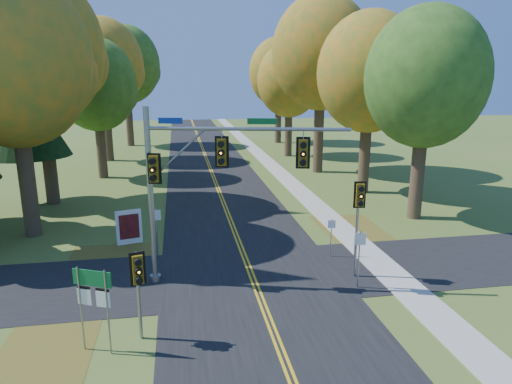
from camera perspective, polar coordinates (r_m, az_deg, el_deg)
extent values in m
plane|color=#445E21|center=(19.06, 0.37, -12.71)|extent=(160.00, 160.00, 0.00)
cube|color=black|center=(19.06, 0.37, -12.69)|extent=(8.00, 160.00, 0.02)
cube|color=black|center=(20.84, -0.62, -10.24)|extent=(60.00, 6.00, 0.02)
cube|color=gold|center=(19.04, 0.06, -12.67)|extent=(0.10, 160.00, 0.01)
cube|color=gold|center=(19.07, 0.67, -12.62)|extent=(0.10, 160.00, 0.01)
cube|color=#9E998E|center=(20.95, 17.62, -10.75)|extent=(1.60, 160.00, 0.06)
cube|color=brown|center=(22.72, -18.08, -8.85)|extent=(4.00, 6.00, 0.00)
cube|color=brown|center=(26.22, 12.84, -5.38)|extent=(3.50, 8.00, 0.00)
cube|color=brown|center=(16.82, -25.01, -18.09)|extent=(3.00, 5.00, 0.00)
cylinder|color=#38281C|center=(27.79, -26.74, 1.76)|extent=(0.86, 0.86, 6.75)
ellipsoid|color=orange|center=(27.31, -28.21, 14.51)|extent=(8.00, 8.00, 9.20)
sphere|color=orange|center=(28.02, -24.08, 13.25)|extent=(4.80, 4.80, 4.80)
cylinder|color=#38281C|center=(29.81, 19.56, 2.55)|extent=(0.83, 0.83, 6.08)
ellipsoid|color=#477A26|center=(29.28, 20.48, 13.26)|extent=(7.20, 7.20, 8.28)
sphere|color=#477A26|center=(30.95, 21.71, 11.81)|extent=(4.32, 4.32, 4.32)
sphere|color=#477A26|center=(28.05, 19.05, 14.84)|extent=(3.96, 3.96, 3.96)
cylinder|color=#38281C|center=(34.44, -24.56, 4.69)|extent=(0.89, 0.89, 7.42)
ellipsoid|color=orange|center=(34.14, -25.75, 15.87)|extent=(8.60, 8.60, 9.89)
sphere|color=orange|center=(34.96, -22.22, 14.72)|extent=(5.16, 5.16, 5.16)
sphere|color=orange|center=(33.79, -28.87, 17.04)|extent=(4.73, 4.73, 4.73)
cylinder|color=#38281C|center=(35.53, 13.43, 4.92)|extent=(0.84, 0.84, 6.30)
ellipsoid|color=orange|center=(35.11, 13.99, 14.32)|extent=(7.60, 7.60, 8.74)
sphere|color=orange|center=(36.77, 15.42, 13.02)|extent=(4.56, 4.56, 4.56)
sphere|color=orange|center=(33.92, 12.46, 15.71)|extent=(4.18, 4.18, 4.18)
cylinder|color=#38281C|center=(42.06, -18.80, 5.48)|extent=(0.81, 0.81, 5.62)
ellipsoid|color=#477A26|center=(41.67, -19.37, 12.54)|extent=(6.80, 6.80, 7.82)
sphere|color=#477A26|center=(42.50, -17.23, 11.80)|extent=(4.08, 4.08, 4.08)
sphere|color=#477A26|center=(41.20, -21.28, 13.33)|extent=(3.74, 3.74, 3.74)
cylinder|color=#38281C|center=(42.59, 7.84, 7.57)|extent=(0.90, 0.90, 7.65)
ellipsoid|color=orange|center=(42.37, 8.17, 16.88)|extent=(8.80, 8.80, 10.12)
sphere|color=orange|center=(44.15, 9.84, 15.56)|extent=(5.28, 5.28, 5.28)
sphere|color=orange|center=(41.14, 6.46, 18.25)|extent=(4.84, 4.84, 4.84)
cylinder|color=#38281C|center=(50.61, -18.08, 7.65)|extent=(0.87, 0.87, 6.98)
ellipsoid|color=orange|center=(50.37, -18.64, 14.85)|extent=(8.20, 8.20, 9.43)
sphere|color=orange|center=(51.37, -16.51, 14.06)|extent=(4.92, 4.92, 4.92)
sphere|color=orange|center=(49.81, -20.55, 15.66)|extent=(4.51, 4.51, 4.51)
cylinder|color=#38281C|center=(51.34, 4.06, 7.76)|extent=(0.82, 0.82, 5.85)
ellipsoid|color=orange|center=(51.02, 4.17, 13.77)|extent=(7.00, 7.00, 8.05)
sphere|color=orange|center=(52.40, 5.40, 12.99)|extent=(4.20, 4.20, 4.20)
sphere|color=orange|center=(50.06, 2.98, 14.58)|extent=(3.85, 3.85, 3.85)
cylinder|color=#38281C|center=(61.24, -15.57, 8.95)|extent=(0.88, 0.88, 7.20)
ellipsoid|color=#477A26|center=(61.05, -15.99, 15.07)|extent=(8.40, 8.40, 9.66)
sphere|color=#477A26|center=(62.15, -14.23, 14.37)|extent=(5.04, 5.04, 5.04)
sphere|color=#477A26|center=(60.41, -17.56, 15.77)|extent=(4.62, 4.62, 4.62)
cylinder|color=#38281C|center=(61.94, 2.78, 9.19)|extent=(0.85, 0.85, 6.53)
ellipsoid|color=orange|center=(61.71, 2.85, 14.74)|extent=(7.80, 7.80, 8.97)
sphere|color=orange|center=(63.21, 4.02, 14.00)|extent=(4.68, 4.68, 4.68)
sphere|color=orange|center=(60.68, 1.72, 15.49)|extent=(4.29, 4.29, 4.29)
cylinder|color=#38281C|center=(34.92, -26.20, 1.28)|extent=(0.50, 0.50, 3.42)
cone|color=black|center=(34.32, -27.01, 8.51)|extent=(5.60, 5.60, 5.45)
cone|color=black|center=(34.26, -27.76, 14.98)|extent=(4.57, 4.57, 5.45)
cylinder|color=gray|center=(19.35, -13.00, -0.77)|extent=(0.24, 0.24, 7.51)
cylinder|color=gray|center=(20.55, -12.44, -10.50)|extent=(0.47, 0.47, 0.32)
cylinder|color=gray|center=(18.03, -1.09, 7.89)|extent=(7.84, 2.09, 0.15)
cylinder|color=gray|center=(18.65, -9.83, 4.57)|extent=(2.38, 0.68, 2.22)
cylinder|color=gray|center=(18.17, -4.32, 7.29)|extent=(0.04, 0.04, 0.39)
cube|color=#72590C|center=(18.28, -4.27, 5.02)|extent=(0.43, 0.40, 1.07)
cube|color=black|center=(18.28, -4.27, 5.02)|extent=(0.55, 0.17, 1.27)
sphere|color=orange|center=(18.04, -4.39, 4.90)|extent=(0.19, 0.19, 0.19)
cylinder|color=black|center=(17.98, -4.41, 5.97)|extent=(0.29, 0.23, 0.26)
cylinder|color=black|center=(18.04, -4.39, 4.90)|extent=(0.29, 0.23, 0.26)
cylinder|color=black|center=(18.09, -4.37, 3.82)|extent=(0.29, 0.23, 0.26)
cylinder|color=gray|center=(17.99, 5.96, 7.18)|extent=(0.04, 0.04, 0.39)
cube|color=#72590C|center=(18.09, 5.90, 4.89)|extent=(0.43, 0.40, 1.07)
cube|color=black|center=(18.09, 5.90, 4.89)|extent=(0.55, 0.17, 1.27)
sphere|color=orange|center=(17.85, 5.92, 4.76)|extent=(0.19, 0.19, 0.19)
cylinder|color=black|center=(17.79, 5.95, 5.85)|extent=(0.29, 0.23, 0.26)
cylinder|color=black|center=(17.85, 5.92, 4.76)|extent=(0.29, 0.23, 0.26)
cylinder|color=black|center=(17.90, 5.89, 3.68)|extent=(0.29, 0.23, 0.26)
cube|color=#72590C|center=(18.84, -12.58, 2.87)|extent=(0.43, 0.40, 1.07)
cube|color=black|center=(18.84, -12.58, 2.87)|extent=(0.55, 0.17, 1.27)
sphere|color=orange|center=(18.60, -12.79, 2.72)|extent=(0.19, 0.19, 0.19)
cylinder|color=black|center=(18.54, -12.85, 3.76)|extent=(0.29, 0.23, 0.26)
cylinder|color=black|center=(18.60, -12.79, 2.72)|extent=(0.29, 0.23, 0.26)
cylinder|color=black|center=(18.67, -12.73, 1.69)|extent=(0.29, 0.23, 0.26)
cube|color=navy|center=(18.53, -10.66, 8.76)|extent=(0.95, 0.27, 0.24)
cube|color=#0C5926|center=(17.96, 0.80, 8.83)|extent=(1.16, 0.33, 0.24)
cylinder|color=gray|center=(20.33, 12.47, -4.73)|extent=(0.12, 0.12, 4.30)
cube|color=#72590C|center=(19.66, 12.84, -0.34)|extent=(0.38, 0.35, 0.98)
cube|color=black|center=(19.66, 12.84, -0.34)|extent=(0.50, 0.13, 1.15)
sphere|color=orange|center=(19.45, 12.97, -0.51)|extent=(0.18, 0.18, 0.18)
cylinder|color=black|center=(19.38, 13.02, 0.39)|extent=(0.26, 0.20, 0.23)
cylinder|color=black|center=(19.45, 12.97, -0.51)|extent=(0.26, 0.20, 0.23)
cylinder|color=black|center=(19.53, 12.92, -1.39)|extent=(0.26, 0.20, 0.23)
cylinder|color=#94989C|center=(16.00, -14.45, -12.51)|extent=(0.12, 0.12, 3.11)
cube|color=#72590C|center=(15.36, -14.58, -9.28)|extent=(0.39, 0.36, 0.97)
cube|color=black|center=(15.36, -14.58, -9.28)|extent=(0.50, 0.14, 1.15)
sphere|color=orange|center=(15.15, -14.46, -9.60)|extent=(0.18, 0.18, 0.18)
cylinder|color=black|center=(15.03, -14.53, -8.51)|extent=(0.26, 0.20, 0.23)
cylinder|color=black|center=(15.15, -14.46, -9.60)|extent=(0.26, 0.20, 0.23)
cylinder|color=black|center=(15.28, -14.39, -10.67)|extent=(0.26, 0.20, 0.23)
cylinder|color=gray|center=(16.00, -21.02, -13.50)|extent=(0.06, 0.06, 2.89)
cylinder|color=gray|center=(15.49, -18.04, -14.18)|extent=(0.06, 0.06, 2.89)
cube|color=#0D6029|center=(15.28, -19.84, -10.11)|extent=(1.24, 0.60, 0.53)
cube|color=silver|center=(15.28, -19.84, -10.11)|extent=(1.05, 0.49, 0.08)
cube|color=silver|center=(15.75, -20.67, -12.15)|extent=(0.45, 0.24, 0.53)
cube|color=black|center=(15.61, -20.77, -11.10)|extent=(0.44, 0.21, 0.10)
cube|color=silver|center=(15.39, -18.57, -12.60)|extent=(0.45, 0.24, 0.53)
cube|color=black|center=(15.25, -18.66, -11.53)|extent=(0.44, 0.21, 0.10)
cube|color=silver|center=(25.10, -15.59, -4.24)|extent=(1.33, 0.52, 1.84)
cube|color=maroon|center=(24.99, -15.56, -4.20)|extent=(0.99, 0.28, 1.33)
cube|color=silver|center=(25.28, -16.62, -6.02)|extent=(0.10, 0.10, 0.31)
cube|color=silver|center=(25.42, -14.34, -5.75)|extent=(0.10, 0.10, 0.31)
cylinder|color=gray|center=(22.72, 9.37, -5.68)|extent=(0.04, 0.04, 1.96)
cube|color=white|center=(22.47, 9.45, -3.99)|extent=(0.37, 0.07, 0.40)
cylinder|color=gray|center=(19.59, 12.72, -8.25)|extent=(0.06, 0.06, 2.53)
cube|color=silver|center=(19.25, 12.89, -5.75)|extent=(0.48, 0.09, 0.52)
cylinder|color=gray|center=(22.81, -12.30, -5.02)|extent=(0.06, 0.06, 2.50)
cube|color=silver|center=(22.51, -12.41, -2.85)|extent=(0.48, 0.07, 0.51)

